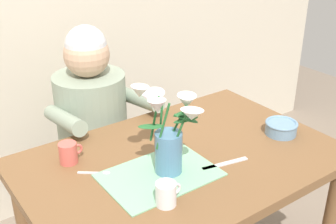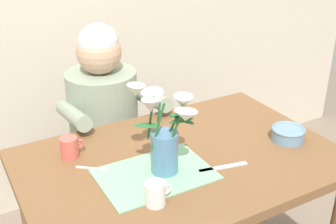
# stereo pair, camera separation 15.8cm
# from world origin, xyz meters

# --- Properties ---
(dining_table) EXTENTS (1.20, 0.80, 0.74)m
(dining_table) POSITION_xyz_m (0.00, 0.00, 0.64)
(dining_table) COLOR brown
(dining_table) RESTS_ON ground_plane
(seated_person) EXTENTS (0.45, 0.47, 1.14)m
(seated_person) POSITION_xyz_m (-0.08, 0.62, 0.56)
(seated_person) COLOR #4C4C56
(seated_person) RESTS_ON ground_plane
(striped_placemat) EXTENTS (0.40, 0.28, 0.00)m
(striped_placemat) POSITION_xyz_m (-0.14, -0.05, 0.74)
(striped_placemat) COLOR #7AB289
(striped_placemat) RESTS_ON dining_table
(flower_vase) EXTENTS (0.22, 0.30, 0.34)m
(flower_vase) POSITION_xyz_m (-0.10, -0.05, 0.90)
(flower_vase) COLOR teal
(flower_vase) RESTS_ON dining_table
(ceramic_bowl) EXTENTS (0.14, 0.14, 0.06)m
(ceramic_bowl) POSITION_xyz_m (0.45, -0.09, 0.77)
(ceramic_bowl) COLOR #6689A8
(ceramic_bowl) RESTS_ON dining_table
(dinner_knife) EXTENTS (0.19, 0.06, 0.00)m
(dinner_knife) POSITION_xyz_m (0.10, -0.13, 0.74)
(dinner_knife) COLOR silver
(dinner_knife) RESTS_ON dining_table
(tea_cup) EXTENTS (0.09, 0.07, 0.08)m
(tea_cup) POSITION_xyz_m (-0.22, -0.20, 0.78)
(tea_cup) COLOR silver
(tea_cup) RESTS_ON dining_table
(coffee_cup) EXTENTS (0.09, 0.07, 0.08)m
(coffee_cup) POSITION_xyz_m (-0.37, 0.22, 0.78)
(coffee_cup) COLOR #CC564C
(coffee_cup) RESTS_ON dining_table
(spoon_0) EXTENTS (0.10, 0.09, 0.01)m
(spoon_0) POSITION_xyz_m (-0.31, 0.08, 0.74)
(spoon_0) COLOR silver
(spoon_0) RESTS_ON dining_table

